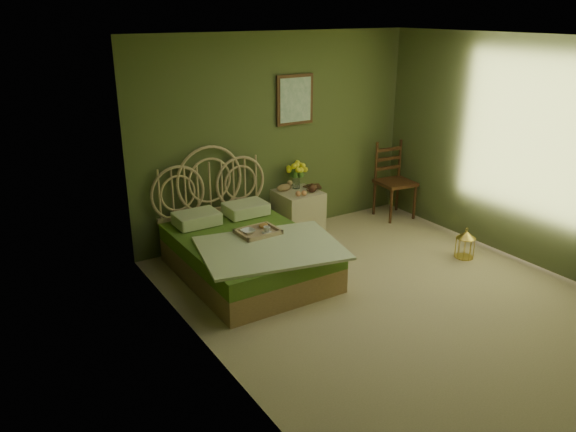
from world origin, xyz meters
TOP-DOWN VIEW (x-y plane):
  - floor at (0.00, 0.00)m, footprint 4.50×4.50m
  - ceiling at (0.00, 0.00)m, footprint 4.50×4.50m
  - wall_back at (0.00, 2.25)m, footprint 4.00×0.00m
  - wall_left at (-2.00, 0.00)m, footprint 0.00×4.50m
  - wall_right at (2.00, 0.00)m, footprint 0.00×4.50m
  - wall_art at (0.25, 2.22)m, footprint 0.54×0.04m
  - bed at (-1.00, 1.29)m, footprint 1.66×2.10m
  - nightstand at (0.16, 1.99)m, footprint 0.54×0.54m
  - chair at (1.70, 1.89)m, footprint 0.52×0.52m
  - birdcage at (1.45, 0.27)m, footprint 0.23×0.23m
  - book_lower at (0.33, 2.00)m, footprint 0.21×0.24m
  - book_upper at (0.33, 2.00)m, footprint 0.23×0.26m
  - cereal_bowl at (-0.98, 1.26)m, footprint 0.18×0.18m
  - coffee_cup at (-0.80, 1.15)m, footprint 0.09×0.09m

SIDE VIEW (x-z plane):
  - floor at x=0.00m, z-range 0.00..0.00m
  - birdcage at x=1.45m, z-range 0.00..0.34m
  - bed at x=-1.00m, z-range -0.36..0.94m
  - nightstand at x=0.16m, z-range -0.15..0.88m
  - cereal_bowl at x=-0.98m, z-range 0.50..0.54m
  - coffee_cup at x=-0.80m, z-range 0.50..0.58m
  - chair at x=1.70m, z-range 0.06..1.14m
  - book_lower at x=0.33m, z-range 0.60..0.62m
  - book_upper at x=0.33m, z-range 0.62..0.63m
  - wall_back at x=0.00m, z-range -0.70..3.30m
  - wall_left at x=-2.00m, z-range -0.95..3.55m
  - wall_right at x=2.00m, z-range -0.95..3.55m
  - wall_art at x=0.25m, z-range 1.43..2.07m
  - ceiling at x=0.00m, z-range 2.60..2.60m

